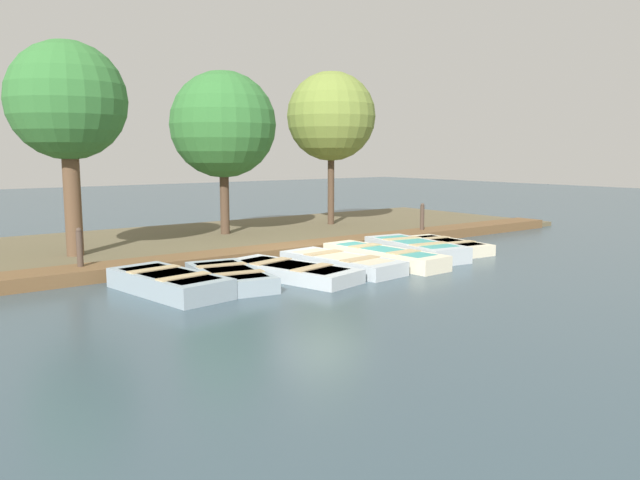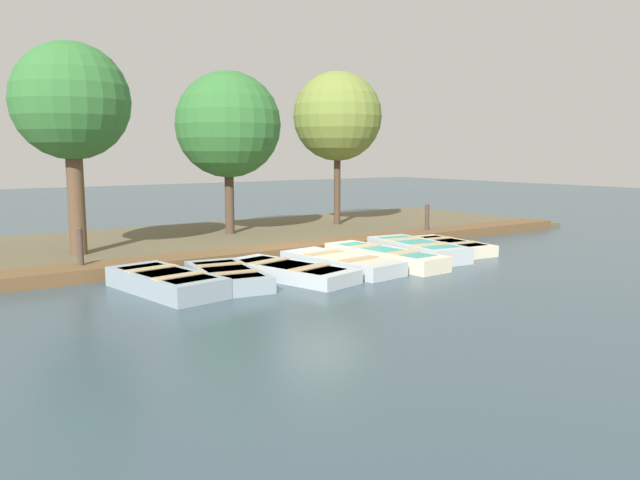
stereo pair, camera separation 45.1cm
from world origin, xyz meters
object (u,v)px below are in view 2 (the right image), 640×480
(rowboat_2, at_px, (289,271))
(rowboat_4, at_px, (384,256))
(park_tree_far_left, at_px, (71,103))
(park_tree_center, at_px, (337,117))
(rowboat_3, at_px, (341,263))
(rowboat_6, at_px, (451,246))
(mooring_post_far, at_px, (427,221))
(rowboat_1, at_px, (227,276))
(park_tree_left, at_px, (228,125))
(mooring_post_near, at_px, (80,252))
(rowboat_0, at_px, (166,282))
(rowboat_5, at_px, (417,249))

(rowboat_2, bearing_deg, rowboat_4, 77.68)
(park_tree_far_left, height_order, park_tree_center, park_tree_center)
(rowboat_3, bearing_deg, park_tree_center, 136.89)
(park_tree_far_left, bearing_deg, rowboat_6, 62.63)
(rowboat_3, relative_size, mooring_post_far, 2.85)
(rowboat_1, xyz_separation_m, park_tree_left, (-6.43, 3.42, 3.50))
(park_tree_center, bearing_deg, mooring_post_near, -68.50)
(rowboat_1, xyz_separation_m, rowboat_4, (0.15, 4.36, 0.02))
(rowboat_3, distance_m, rowboat_4, 1.36)
(rowboat_1, height_order, rowboat_4, rowboat_4)
(mooring_post_near, relative_size, mooring_post_far, 1.00)
(rowboat_3, height_order, park_tree_far_left, park_tree_far_left)
(rowboat_0, height_order, rowboat_4, rowboat_0)
(rowboat_2, bearing_deg, mooring_post_far, 97.12)
(rowboat_4, distance_m, park_tree_center, 8.51)
(rowboat_2, relative_size, rowboat_4, 0.95)
(rowboat_0, distance_m, park_tree_center, 11.97)
(rowboat_4, bearing_deg, park_tree_left, -174.77)
(rowboat_0, height_order, rowboat_2, rowboat_0)
(rowboat_3, height_order, rowboat_6, rowboat_3)
(rowboat_0, xyz_separation_m, park_tree_far_left, (-4.92, -0.41, 3.83))
(rowboat_0, height_order, park_tree_center, park_tree_center)
(rowboat_3, bearing_deg, rowboat_6, 88.76)
(rowboat_3, xyz_separation_m, park_tree_far_left, (-5.07, -4.77, 3.87))
(rowboat_1, relative_size, rowboat_5, 0.88)
(park_tree_center, bearing_deg, park_tree_far_left, -80.83)
(rowboat_1, distance_m, park_tree_far_left, 6.53)
(rowboat_3, bearing_deg, park_tree_left, 169.71)
(rowboat_6, bearing_deg, park_tree_left, -141.77)
(mooring_post_near, bearing_deg, mooring_post_far, 90.00)
(rowboat_6, distance_m, mooring_post_far, 2.55)
(rowboat_5, relative_size, mooring_post_near, 2.77)
(rowboat_0, height_order, rowboat_1, rowboat_0)
(park_tree_left, bearing_deg, park_tree_center, 91.19)
(rowboat_0, height_order, rowboat_3, rowboat_0)
(rowboat_0, distance_m, park_tree_far_left, 6.25)
(rowboat_0, height_order, park_tree_far_left, park_tree_far_left)
(rowboat_3, distance_m, mooring_post_far, 6.10)
(rowboat_3, xyz_separation_m, mooring_post_near, (-2.58, -5.37, 0.41))
(rowboat_3, height_order, rowboat_5, rowboat_5)
(rowboat_2, height_order, rowboat_4, rowboat_4)
(rowboat_1, bearing_deg, rowboat_5, 100.77)
(rowboat_1, distance_m, mooring_post_far, 8.87)
(rowboat_4, relative_size, mooring_post_far, 3.11)
(rowboat_6, bearing_deg, rowboat_1, -81.53)
(rowboat_2, distance_m, park_tree_left, 7.77)
(mooring_post_far, bearing_deg, park_tree_far_left, -103.62)
(rowboat_2, relative_size, park_tree_far_left, 0.62)
(park_tree_far_left, relative_size, park_tree_left, 1.04)
(mooring_post_near, bearing_deg, park_tree_far_left, 166.37)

